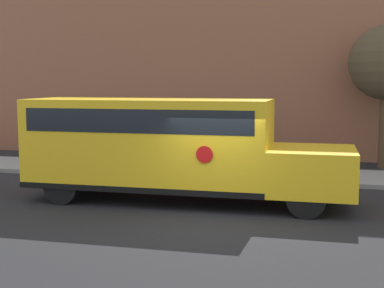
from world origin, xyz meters
name	(u,v)px	position (x,y,z in m)	size (l,w,h in m)	color
ground_plane	(211,220)	(0.00, 0.00, 0.00)	(60.00, 60.00, 0.00)	black
sidewalk_strip	(246,174)	(0.00, 6.50, 0.07)	(44.00, 3.00, 0.15)	gray
building_backdrop	(267,41)	(0.00, 13.00, 5.36)	(32.00, 4.00, 10.71)	#935B42
school_bus	(167,144)	(-1.68, 1.87, 1.66)	(9.20, 2.57, 2.94)	yellow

